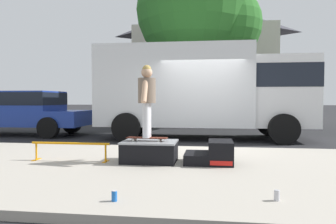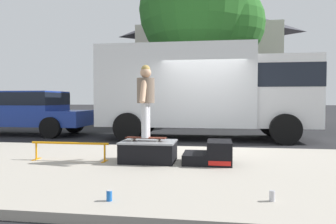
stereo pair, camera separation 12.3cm
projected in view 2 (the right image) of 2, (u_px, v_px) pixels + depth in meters
ground_plane at (202, 148)px, 8.63m from camera, size 140.00×140.00×0.00m
sidewalk_slab at (194, 170)px, 5.66m from camera, size 50.00×5.00×0.12m
skate_box at (149, 151)px, 6.15m from camera, size 1.03×0.76×0.40m
kicker_ramp at (212, 154)px, 5.97m from camera, size 0.89×0.73×0.43m
grind_rail at (70, 146)px, 6.27m from camera, size 1.57×0.28×0.36m
skateboard at (146, 138)px, 6.16m from camera, size 0.79×0.24×0.07m
skater_kid at (146, 95)px, 6.13m from camera, size 0.34×0.71×1.38m
soda_can at (109, 196)px, 3.77m from camera, size 0.07×0.07×0.13m
soda_can_b at (272, 196)px, 3.76m from camera, size 0.07×0.07×0.13m
box_truck at (206, 88)px, 10.73m from camera, size 6.91×2.63×3.05m
pickup_truck_blue at (19, 111)px, 11.99m from camera, size 5.70×2.09×1.61m
street_tree_main at (202, 14)px, 14.76m from camera, size 5.72×5.20×8.00m
house_behind at (208, 59)px, 23.19m from camera, size 9.54×8.23×8.40m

